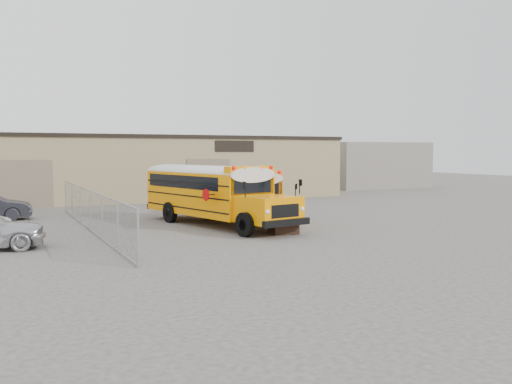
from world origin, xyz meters
name	(u,v)px	position (x,y,z in m)	size (l,w,h in m)	color
ground	(242,231)	(0.00, 0.00, 0.00)	(120.00, 120.00, 0.00)	#464340
warehouse	(136,167)	(0.00, 19.99, 2.37)	(30.20, 10.20, 4.67)	#927F5A
chainlink_fence	(90,210)	(-6.00, 3.00, 0.90)	(0.07, 18.07, 1.81)	#96999F
distant_building_right	(366,165)	(24.00, 24.00, 2.20)	(10.00, 8.00, 4.40)	gray
school_bus_left	(153,184)	(-1.73, 8.45, 1.68)	(4.56, 10.18, 2.90)	#F98F00
school_bus_right	(230,185)	(2.95, 8.46, 1.53)	(4.24, 9.32, 2.65)	orange
tarp_bundle	(283,214)	(1.31, -1.44, 0.84)	(1.20, 1.20, 1.64)	black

